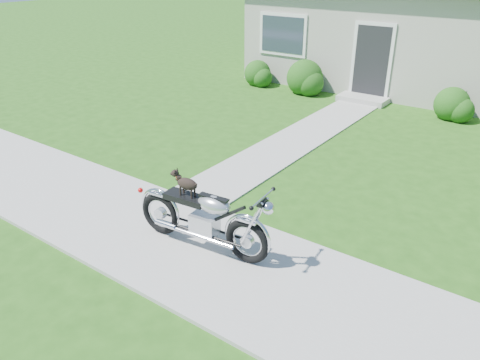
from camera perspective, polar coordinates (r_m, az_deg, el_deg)
name	(u,v)px	position (r m, az deg, el deg)	size (l,w,h in m)	color
ground	(222,260)	(6.69, -2.15, -9.77)	(80.00, 80.00, 0.00)	#235114
sidewalk	(222,259)	(6.67, -2.15, -9.63)	(24.00, 2.20, 0.04)	#9E9B93
walkway	(302,137)	(11.16, 7.56, 5.27)	(1.20, 8.00, 0.03)	#9E9B93
house	(459,17)	(16.70, 25.17, 17.57)	(12.60, 7.03, 4.50)	#B1AEA0
shrub_row	(419,97)	(13.63, 20.94, 9.39)	(10.76, 1.11, 1.11)	#204F15
potted_plant_left	(305,81)	(14.91, 7.95, 11.88)	(0.66, 0.57, 0.73)	#255F19
potted_plant_right	(457,104)	(13.48, 24.99, 8.35)	(0.44, 0.44, 0.78)	#1E6E23
motorcycle_with_dog	(204,217)	(6.63, -4.42, -4.57)	(2.22, 0.60, 1.13)	black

